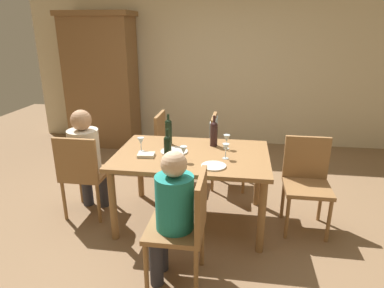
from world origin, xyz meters
TOP-DOWN VIEW (x-y plane):
  - ground_plane at (0.00, 0.00)m, footprint 10.00×10.00m
  - rear_room_partition at (0.00, 2.70)m, footprint 6.40×0.12m
  - armoire_cabinet at (-1.86, 2.25)m, footprint 1.18×0.62m
  - dining_table at (0.00, 0.00)m, footprint 1.51×1.01m
  - chair_near at (0.09, -0.88)m, footprint 0.44×0.44m
  - chair_left_end at (-1.14, -0.09)m, footprint 0.44×0.44m
  - chair_right_end at (1.14, 0.09)m, footprint 0.44×0.44m
  - chair_far_right at (0.22, 0.88)m, footprint 0.46×0.44m
  - chair_far_left at (-0.43, 0.88)m, footprint 0.44×0.44m
  - person_woman_host at (-0.03, -0.88)m, footprint 0.34×0.29m
  - person_man_bearded at (-1.14, 0.03)m, footprint 0.32×0.36m
  - wine_bottle_tall_green at (-0.29, 0.24)m, footprint 0.07×0.07m
  - wine_bottle_dark_red at (-0.18, -0.29)m, footprint 0.07×0.07m
  - wine_bottle_short_olive at (0.19, 0.27)m, footprint 0.08×0.08m
  - wine_glass_near_left at (-0.05, -0.21)m, footprint 0.07×0.07m
  - wine_glass_centre at (0.34, -0.09)m, footprint 0.07×0.07m
  - wine_glass_near_right at (0.33, 0.19)m, footprint 0.07×0.07m
  - wine_glass_far at (-0.51, -0.02)m, footprint 0.07×0.07m
  - dinner_plate_host at (-0.18, 0.01)m, footprint 0.27×0.27m
  - dinner_plate_guest_left at (0.24, -0.30)m, footprint 0.23×0.23m
  - folded_napkin at (-0.43, -0.14)m, footprint 0.17×0.13m

SIDE VIEW (x-z plane):
  - ground_plane at x=0.00m, z-range 0.00..0.00m
  - chair_near at x=0.09m, z-range 0.07..0.99m
  - chair_left_end at x=-1.14m, z-range 0.07..0.99m
  - chair_right_end at x=1.14m, z-range 0.07..0.99m
  - chair_far_left at x=-0.43m, z-range 0.07..0.99m
  - chair_far_right at x=0.22m, z-range 0.13..1.05m
  - person_woman_host at x=-0.03m, z-range 0.09..1.19m
  - dining_table at x=0.00m, z-range 0.29..1.04m
  - person_man_bearded at x=-1.14m, z-range 0.09..1.24m
  - dinner_plate_host at x=-0.18m, z-range 0.75..0.77m
  - dinner_plate_guest_left at x=0.24m, z-range 0.75..0.77m
  - folded_napkin at x=-0.43m, z-range 0.75..0.78m
  - wine_glass_near_left at x=-0.05m, z-range 0.79..0.93m
  - wine_glass_centre at x=0.34m, z-range 0.79..0.93m
  - wine_glass_near_right at x=0.33m, z-range 0.79..0.93m
  - wine_glass_far at x=-0.51m, z-range 0.79..0.93m
  - wine_bottle_short_olive at x=0.19m, z-range 0.73..1.06m
  - wine_bottle_dark_red at x=-0.18m, z-range 0.73..1.07m
  - wine_bottle_tall_green at x=-0.29m, z-range 0.74..1.07m
  - armoire_cabinet at x=-1.86m, z-range 0.01..2.19m
  - rear_room_partition at x=0.00m, z-range 0.00..2.70m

